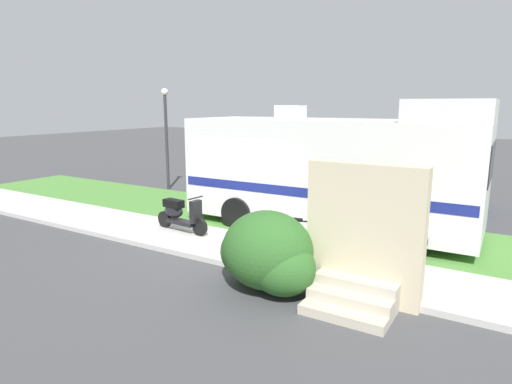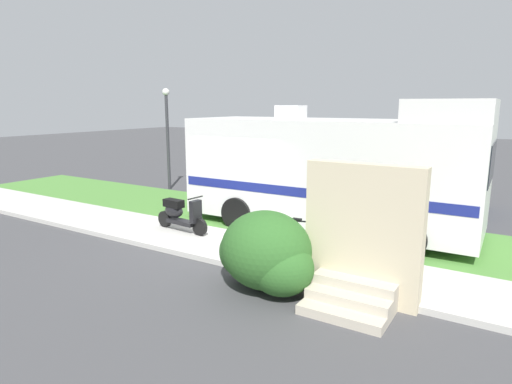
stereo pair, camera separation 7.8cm
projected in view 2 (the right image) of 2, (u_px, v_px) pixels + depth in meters
The scene contains 11 objects.
ground_plane at pixel (230, 231), 11.67m from camera, with size 80.00×80.00×0.00m, color #424244.
sidewalk at pixel (202, 241), 10.66m from camera, with size 24.00×2.00×0.12m.
grass_strip at pixel (259, 218), 12.91m from camera, with size 24.00×3.40×0.08m.
motorhome_rv at pixel (333, 170), 11.47m from camera, with size 7.66×2.85×3.47m.
scooter at pixel (180, 214), 11.25m from camera, with size 1.73×0.50×0.97m.
bicycle at pixel (305, 241), 9.27m from camera, with size 1.75×0.52×0.89m.
pickup_truck_near at pixel (383, 174), 15.33m from camera, with size 5.30×2.44×1.73m.
porch_steps at pixel (360, 248), 7.34m from camera, with size 2.00×1.26×2.40m.
bush_by_porch at pixel (265, 254), 7.91m from camera, with size 2.04×1.53×1.44m.
bottle_green at pixel (337, 262), 8.76m from camera, with size 0.06×0.06×0.25m.
street_lamp_post at pixel (167, 128), 17.03m from camera, with size 0.28×0.28×3.96m.
Camera 2 is at (6.51, -9.17, 3.36)m, focal length 30.45 mm.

